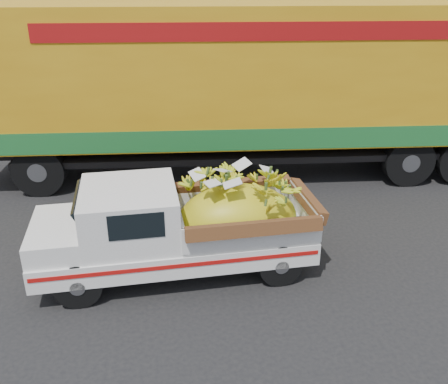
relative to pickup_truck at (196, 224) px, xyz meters
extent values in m
plane|color=black|center=(-0.42, -0.02, -0.80)|extent=(100.00, 100.00, 0.00)
cube|color=gray|center=(-0.42, 6.46, -0.72)|extent=(60.00, 0.25, 0.15)
cube|color=gray|center=(-0.42, 8.56, -0.73)|extent=(60.00, 4.00, 0.14)
cylinder|color=black|center=(-1.76, -0.71, -0.46)|extent=(0.69, 0.22, 0.69)
cylinder|color=black|center=(-1.80, 0.60, -0.46)|extent=(0.69, 0.22, 0.69)
cylinder|color=black|center=(1.22, -0.62, -0.46)|extent=(0.69, 0.22, 0.69)
cylinder|color=black|center=(1.17, 0.70, -0.46)|extent=(0.69, 0.22, 0.69)
cube|color=silver|center=(-0.34, -0.01, -0.30)|extent=(4.28, 1.67, 0.35)
cube|color=#A50F0C|center=(-0.31, -0.78, -0.24)|extent=(4.15, 0.14, 0.06)
cube|color=silver|center=(-2.42, -0.08, -0.39)|extent=(0.14, 1.50, 0.13)
cube|color=silver|center=(-2.07, -0.07, 0.04)|extent=(0.81, 1.46, 0.32)
cube|color=silver|center=(-0.99, -0.03, 0.28)|extent=(1.44, 1.51, 0.81)
cube|color=black|center=(-0.88, -0.77, 0.44)|extent=(0.77, 0.03, 0.38)
cube|color=silver|center=(0.74, 0.02, 0.11)|extent=(2.12, 1.60, 0.46)
ellipsoid|color=gold|center=(0.65, 0.02, 0.01)|extent=(1.91, 1.29, 1.15)
cylinder|color=black|center=(6.36, 4.61, -0.25)|extent=(1.12, 0.41, 1.10)
cylinder|color=black|center=(4.99, 2.72, -0.25)|extent=(1.12, 0.41, 1.10)
cylinder|color=black|center=(5.16, 4.71, -0.25)|extent=(1.12, 0.41, 1.10)
cylinder|color=black|center=(-2.98, 3.40, -0.25)|extent=(1.12, 0.41, 1.10)
cylinder|color=black|center=(-2.81, 5.39, -0.25)|extent=(1.12, 0.41, 1.10)
cube|color=black|center=(1.59, 4.01, -0.02)|extent=(12.04, 2.01, 0.36)
cube|color=#BD8812|center=(1.59, 4.01, 1.58)|extent=(11.93, 3.48, 2.84)
cube|color=#1B5F27|center=(1.59, 4.01, 0.41)|extent=(11.99, 3.51, 0.45)
cube|color=maroon|center=(1.48, 2.76, 2.55)|extent=(8.37, 0.73, 0.35)
camera|label=1|loc=(-0.61, -6.86, 3.63)|focal=40.00mm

